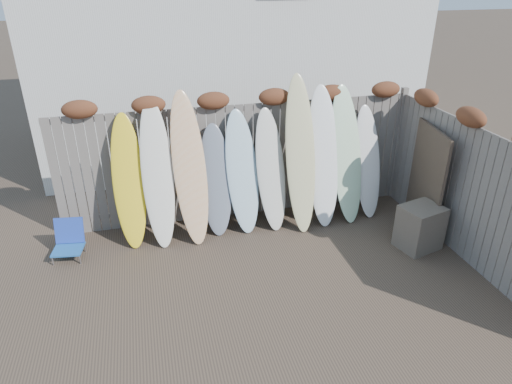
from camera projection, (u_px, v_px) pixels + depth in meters
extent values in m
plane|color=#493A2D|center=(278.00, 297.00, 6.14)|extent=(80.00, 80.00, 0.00)
cube|color=slate|center=(239.00, 162.00, 7.78)|extent=(6.00, 0.10, 2.00)
cube|color=slate|center=(397.00, 144.00, 8.42)|extent=(0.10, 0.10, 2.10)
ellipsoid|color=brown|center=(79.00, 109.00, 6.73)|extent=(0.52, 0.28, 0.28)
ellipsoid|color=brown|center=(149.00, 105.00, 6.95)|extent=(0.52, 0.28, 0.28)
ellipsoid|color=brown|center=(213.00, 101.00, 7.18)|extent=(0.52, 0.28, 0.28)
ellipsoid|color=brown|center=(274.00, 97.00, 7.40)|extent=(0.52, 0.28, 0.28)
ellipsoid|color=brown|center=(332.00, 93.00, 7.62)|extent=(0.52, 0.28, 0.28)
ellipsoid|color=brown|center=(386.00, 89.00, 7.84)|extent=(0.52, 0.28, 0.28)
cube|color=slate|center=(476.00, 199.00, 6.53)|extent=(0.10, 4.40, 2.00)
ellipsoid|color=brown|center=(471.00, 117.00, 6.39)|extent=(0.28, 0.56, 0.28)
ellipsoid|color=brown|center=(426.00, 98.00, 7.34)|extent=(0.28, 0.56, 0.28)
cube|color=silver|center=(221.00, 15.00, 10.58)|extent=(8.00, 5.00, 6.00)
cube|color=#2261AD|center=(68.00, 249.00, 6.88)|extent=(0.48, 0.43, 0.03)
cube|color=#2342B1|center=(69.00, 230.00, 6.97)|extent=(0.44, 0.19, 0.39)
cylinder|color=silver|center=(53.00, 261.00, 6.75)|extent=(0.02, 0.02, 0.16)
cylinder|color=#ABAAB1|center=(59.00, 249.00, 7.04)|extent=(0.02, 0.02, 0.16)
cylinder|color=silver|center=(80.00, 259.00, 6.79)|extent=(0.02, 0.02, 0.16)
cylinder|color=#A6A5AC|center=(85.00, 247.00, 7.07)|extent=(0.02, 0.02, 0.16)
cube|color=#706254|center=(420.00, 227.00, 7.09)|extent=(0.71, 0.64, 0.71)
cube|color=#383022|center=(426.00, 180.00, 7.42)|extent=(0.26, 1.16, 1.75)
ellipsoid|color=yellow|center=(129.00, 182.00, 7.01)|extent=(0.51, 0.74, 2.04)
ellipsoid|color=white|center=(157.00, 175.00, 7.02)|extent=(0.49, 0.79, 2.23)
ellipsoid|color=#E3A867|center=(190.00, 169.00, 7.08)|extent=(0.59, 0.86, 2.34)
ellipsoid|color=slate|center=(216.00, 180.00, 7.38)|extent=(0.55, 0.67, 1.77)
ellipsoid|color=silver|center=(242.00, 172.00, 7.43)|extent=(0.58, 0.74, 1.97)
ellipsoid|color=silver|center=(271.00, 170.00, 7.50)|extent=(0.55, 0.74, 1.97)
ellipsoid|color=beige|center=(300.00, 155.00, 7.42)|extent=(0.54, 0.90, 2.49)
ellipsoid|color=white|center=(323.00, 157.00, 7.61)|extent=(0.59, 0.84, 2.29)
ellipsoid|color=#C8EEC2|center=(347.00, 155.00, 7.71)|extent=(0.60, 0.84, 2.27)
ellipsoid|color=white|center=(367.00, 162.00, 7.91)|extent=(0.49, 0.69, 1.90)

